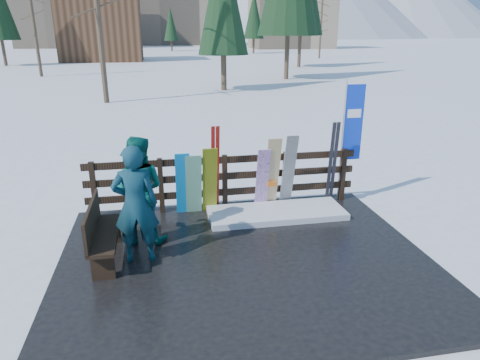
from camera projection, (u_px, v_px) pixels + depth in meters
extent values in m
plane|color=white|center=(246.00, 263.00, 7.01)|extent=(700.00, 700.00, 0.00)
cube|color=black|center=(246.00, 261.00, 7.00)|extent=(6.00, 5.00, 0.08)
cube|color=black|center=(94.00, 190.00, 8.38)|extent=(0.10, 0.10, 1.15)
cube|color=black|center=(161.00, 186.00, 8.61)|extent=(0.10, 0.10, 1.15)
cube|color=black|center=(225.00, 182.00, 8.84)|extent=(0.10, 0.10, 1.15)
cube|color=black|center=(285.00, 178.00, 9.07)|extent=(0.10, 0.10, 1.15)
cube|color=black|center=(343.00, 175.00, 9.30)|extent=(0.10, 0.10, 1.15)
cube|color=black|center=(225.00, 192.00, 8.92)|extent=(5.60, 0.05, 0.14)
cube|color=black|center=(225.00, 176.00, 8.80)|extent=(5.60, 0.05, 0.14)
cube|color=black|center=(225.00, 160.00, 8.69)|extent=(5.60, 0.05, 0.14)
cube|color=white|center=(276.00, 213.00, 8.62)|extent=(2.73, 1.00, 0.12)
cube|color=black|center=(106.00, 235.00, 6.82)|extent=(0.40, 1.50, 0.06)
cube|color=black|center=(103.00, 266.00, 6.34)|extent=(0.34, 0.06, 0.45)
cube|color=black|center=(111.00, 231.00, 7.45)|extent=(0.34, 0.06, 0.45)
cube|color=black|center=(92.00, 220.00, 6.70)|extent=(0.05, 1.50, 0.50)
cube|color=#0C92EA|center=(183.00, 184.00, 8.45)|extent=(0.28, 0.34, 1.33)
cube|color=silver|center=(194.00, 185.00, 8.50)|extent=(0.31, 0.32, 1.28)
cube|color=#D9EC15|center=(210.00, 181.00, 8.54)|extent=(0.29, 0.35, 1.41)
cube|color=white|center=(262.00, 179.00, 8.74)|extent=(0.26, 0.33, 1.33)
cube|color=black|center=(289.00, 171.00, 8.79)|extent=(0.25, 0.43, 1.59)
cube|color=silver|center=(272.00, 173.00, 8.74)|extent=(0.28, 0.40, 1.55)
cube|color=maroon|center=(213.00, 169.00, 8.55)|extent=(0.07, 0.35, 1.82)
cube|color=maroon|center=(217.00, 169.00, 8.56)|extent=(0.08, 0.35, 1.82)
cube|color=black|center=(330.00, 163.00, 8.99)|extent=(0.08, 0.18, 1.79)
cube|color=black|center=(334.00, 163.00, 9.01)|extent=(0.08, 0.18, 1.79)
cylinder|color=silver|center=(342.00, 142.00, 9.10)|extent=(0.04, 0.04, 2.60)
cube|color=#0C33CE|center=(353.00, 123.00, 9.01)|extent=(0.42, 0.02, 1.60)
imported|color=#124F54|center=(136.00, 205.00, 6.65)|extent=(0.71, 0.47, 1.93)
imported|color=#09544A|center=(138.00, 190.00, 7.33)|extent=(1.07, 0.92, 1.89)
cube|color=tan|center=(65.00, 8.00, 102.33)|extent=(22.00, 14.00, 18.00)
cube|color=gray|center=(178.00, 6.00, 125.17)|extent=(26.00, 16.00, 22.00)
cube|color=tan|center=(292.00, 17.00, 98.20)|extent=(18.00, 12.00, 14.00)
cube|color=brown|center=(101.00, 29.00, 55.36)|extent=(10.00, 8.00, 8.00)
cone|color=black|center=(223.00, 17.00, 26.50)|extent=(3.23, 3.23, 8.96)
cylinder|color=#382B1E|center=(33.00, 19.00, 35.15)|extent=(0.28, 0.28, 9.16)
cone|color=black|center=(301.00, 2.00, 44.46)|extent=(4.73, 4.73, 13.14)
cylinder|color=#382B1E|center=(321.00, 26.00, 60.48)|extent=(0.28, 0.28, 8.97)
cone|color=black|center=(118.00, 10.00, 59.52)|extent=(4.72, 4.72, 13.11)
cone|color=black|center=(254.00, 24.00, 75.04)|extent=(3.61, 3.61, 10.02)
cone|color=black|center=(171.00, 30.00, 84.98)|extent=(2.86, 2.86, 7.95)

